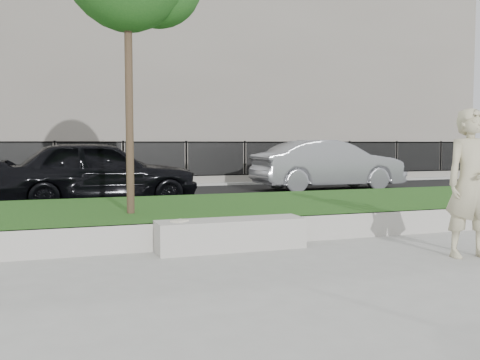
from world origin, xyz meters
name	(u,v)px	position (x,y,z in m)	size (l,w,h in m)	color
ground	(281,259)	(0.00, 0.00, 0.00)	(90.00, 90.00, 0.00)	gray
grass_bank	(217,215)	(0.00, 3.00, 0.20)	(34.00, 4.00, 0.40)	#0E3811
grass_kerb	(254,232)	(0.00, 1.04, 0.20)	(34.00, 0.08, 0.40)	#9E9B94
street	(161,197)	(0.00, 8.50, 0.02)	(34.00, 7.00, 0.04)	black
far_pavement	(137,184)	(0.00, 13.00, 0.06)	(34.00, 3.00, 0.12)	gray
iron_fence	(141,172)	(0.00, 12.00, 0.54)	(32.00, 0.30, 1.50)	slate
building_facade	(114,71)	(0.00, 20.00, 5.00)	(34.00, 10.00, 10.00)	slate
stone_bench	(231,234)	(-0.45, 0.80, 0.22)	(2.17, 0.54, 0.44)	#9E9B94
man	(471,183)	(2.45, -0.75, 1.00)	(0.73, 0.48, 2.01)	#B1A988
book	(180,221)	(-1.20, 0.80, 0.46)	(0.22, 0.16, 0.03)	beige
car_dark	(100,172)	(-1.80, 6.80, 0.84)	(1.89, 4.69, 1.60)	black
car_silver	(328,165)	(5.48, 8.76, 0.84)	(1.69, 4.83, 1.59)	gray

